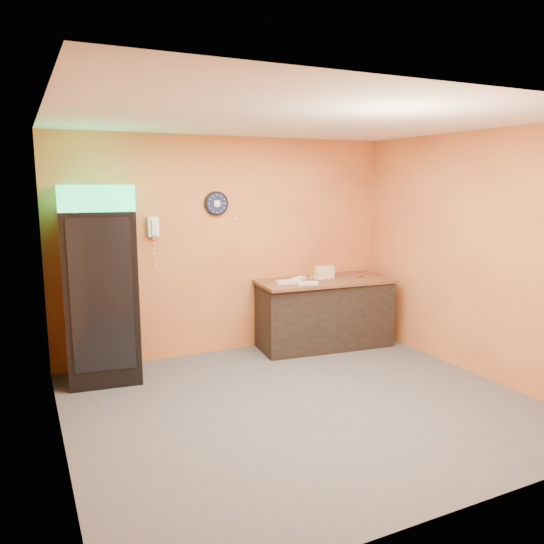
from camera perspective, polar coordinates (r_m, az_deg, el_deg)
floor at (r=5.55m, az=3.30°, el=-14.02°), size 4.50×4.50×0.00m
back_wall at (r=6.94m, az=-4.62°, el=2.82°), size 4.50×0.02×2.80m
left_wall at (r=4.51m, az=-22.38°, el=-1.64°), size 0.02×4.00×2.80m
right_wall at (r=6.53m, az=20.97°, el=1.77°), size 0.02×4.00×2.80m
ceiling at (r=5.11m, az=3.62°, el=16.10°), size 4.50×4.00×0.02m
beverage_cooler at (r=6.19m, az=-17.80°, el=-1.54°), size 0.85×0.86×2.19m
prep_counter at (r=7.29m, az=5.49°, el=-4.51°), size 1.85×0.98×0.89m
wall_clock at (r=6.81m, az=-6.01°, el=7.34°), size 0.31×0.06×0.31m
wall_phone at (r=6.57m, az=-12.66°, el=4.77°), size 0.13×0.11×0.24m
butcher_paper at (r=7.19m, az=5.55°, el=-0.92°), size 1.89×1.01×0.04m
sub_roll_stack at (r=7.21m, az=5.68°, el=-0.05°), size 0.27×0.10×0.17m
wrapped_sandwich_left at (r=6.85m, az=1.75°, el=-1.07°), size 0.32×0.15×0.04m
wrapped_sandwich_mid at (r=6.79m, az=3.85°, el=-1.20°), size 0.28×0.18×0.04m
wrapped_sandwich_right at (r=7.07m, az=2.81°, el=-0.74°), size 0.29×0.23×0.04m
kitchen_tool at (r=7.20m, az=4.37°, el=-0.46°), size 0.07×0.07×0.07m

